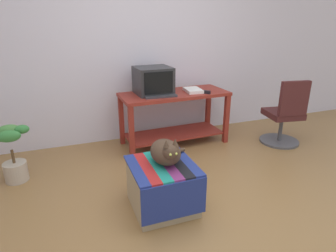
{
  "coord_description": "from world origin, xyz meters",
  "views": [
    {
      "loc": [
        -0.99,
        -1.81,
        1.59
      ],
      "look_at": [
        -0.01,
        0.85,
        0.55
      ],
      "focal_mm": 30.9,
      "sensor_mm": 36.0,
      "label": 1
    }
  ],
  "objects_px": {
    "ottoman_with_blanket": "(163,186)",
    "stapler": "(206,92)",
    "keyboard": "(160,96)",
    "desk": "(174,109)",
    "potted_plant": "(12,155)",
    "cat": "(166,152)",
    "office_chair": "(285,117)",
    "book": "(193,90)",
    "tv_monitor": "(153,81)"
  },
  "relations": [
    {
      "from": "tv_monitor",
      "to": "book",
      "type": "relative_size",
      "value": 1.59
    },
    {
      "from": "ottoman_with_blanket",
      "to": "tv_monitor",
      "type": "bearing_deg",
      "value": 75.34
    },
    {
      "from": "cat",
      "to": "book",
      "type": "bearing_deg",
      "value": 57.51
    },
    {
      "from": "ottoman_with_blanket",
      "to": "stapler",
      "type": "bearing_deg",
      "value": 48.89
    },
    {
      "from": "book",
      "to": "cat",
      "type": "bearing_deg",
      "value": -117.82
    },
    {
      "from": "keyboard",
      "to": "book",
      "type": "relative_size",
      "value": 1.39
    },
    {
      "from": "cat",
      "to": "stapler",
      "type": "relative_size",
      "value": 3.49
    },
    {
      "from": "keyboard",
      "to": "book",
      "type": "distance_m",
      "value": 0.5
    },
    {
      "from": "office_chair",
      "to": "stapler",
      "type": "bearing_deg",
      "value": -11.02
    },
    {
      "from": "book",
      "to": "potted_plant",
      "type": "height_order",
      "value": "book"
    },
    {
      "from": "potted_plant",
      "to": "ottoman_with_blanket",
      "type": "bearing_deg",
      "value": -37.11
    },
    {
      "from": "book",
      "to": "potted_plant",
      "type": "relative_size",
      "value": 0.47
    },
    {
      "from": "ottoman_with_blanket",
      "to": "office_chair",
      "type": "bearing_deg",
      "value": 21.37
    },
    {
      "from": "potted_plant",
      "to": "stapler",
      "type": "relative_size",
      "value": 5.52
    },
    {
      "from": "keyboard",
      "to": "cat",
      "type": "height_order",
      "value": "keyboard"
    },
    {
      "from": "ottoman_with_blanket",
      "to": "book",
      "type": "bearing_deg",
      "value": 55.72
    },
    {
      "from": "stapler",
      "to": "keyboard",
      "type": "bearing_deg",
      "value": 135.77
    },
    {
      "from": "ottoman_with_blanket",
      "to": "stapler",
      "type": "distance_m",
      "value": 1.6
    },
    {
      "from": "ottoman_with_blanket",
      "to": "office_chair",
      "type": "height_order",
      "value": "office_chair"
    },
    {
      "from": "cat",
      "to": "stapler",
      "type": "distance_m",
      "value": 1.49
    },
    {
      "from": "ottoman_with_blanket",
      "to": "cat",
      "type": "bearing_deg",
      "value": 18.93
    },
    {
      "from": "desk",
      "to": "ottoman_with_blanket",
      "type": "bearing_deg",
      "value": -117.65
    },
    {
      "from": "potted_plant",
      "to": "office_chair",
      "type": "height_order",
      "value": "office_chair"
    },
    {
      "from": "book",
      "to": "office_chair",
      "type": "bearing_deg",
      "value": -19.09
    },
    {
      "from": "desk",
      "to": "cat",
      "type": "xyz_separation_m",
      "value": [
        -0.59,
        -1.31,
        0.06
      ]
    },
    {
      "from": "book",
      "to": "ottoman_with_blanket",
      "type": "relative_size",
      "value": 0.49
    },
    {
      "from": "keyboard",
      "to": "stapler",
      "type": "height_order",
      "value": "stapler"
    },
    {
      "from": "cat",
      "to": "potted_plant",
      "type": "xyz_separation_m",
      "value": [
        -1.34,
        0.97,
        -0.25
      ]
    },
    {
      "from": "cat",
      "to": "office_chair",
      "type": "bearing_deg",
      "value": 22.25
    },
    {
      "from": "desk",
      "to": "ottoman_with_blanket",
      "type": "height_order",
      "value": "desk"
    },
    {
      "from": "ottoman_with_blanket",
      "to": "office_chair",
      "type": "distance_m",
      "value": 2.14
    },
    {
      "from": "tv_monitor",
      "to": "stapler",
      "type": "relative_size",
      "value": 4.15
    },
    {
      "from": "desk",
      "to": "book",
      "type": "relative_size",
      "value": 4.93
    },
    {
      "from": "office_chair",
      "to": "keyboard",
      "type": "bearing_deg",
      "value": -5.15
    },
    {
      "from": "ottoman_with_blanket",
      "to": "cat",
      "type": "relative_size",
      "value": 1.54
    },
    {
      "from": "desk",
      "to": "potted_plant",
      "type": "bearing_deg",
      "value": -172.18
    },
    {
      "from": "desk",
      "to": "tv_monitor",
      "type": "xyz_separation_m",
      "value": [
        -0.27,
        0.05,
        0.39
      ]
    },
    {
      "from": "potted_plant",
      "to": "tv_monitor",
      "type": "bearing_deg",
      "value": 13.34
    },
    {
      "from": "ottoman_with_blanket",
      "to": "stapler",
      "type": "height_order",
      "value": "stapler"
    },
    {
      "from": "desk",
      "to": "stapler",
      "type": "xyz_separation_m",
      "value": [
        0.37,
        -0.18,
        0.25
      ]
    },
    {
      "from": "desk",
      "to": "keyboard",
      "type": "xyz_separation_m",
      "value": [
        -0.24,
        -0.14,
        0.24
      ]
    },
    {
      "from": "desk",
      "to": "potted_plant",
      "type": "distance_m",
      "value": 1.96
    },
    {
      "from": "cat",
      "to": "potted_plant",
      "type": "distance_m",
      "value": 1.67
    },
    {
      "from": "tv_monitor",
      "to": "book",
      "type": "xyz_separation_m",
      "value": [
        0.52,
        -0.09,
        -0.14
      ]
    },
    {
      "from": "book",
      "to": "stapler",
      "type": "distance_m",
      "value": 0.19
    },
    {
      "from": "tv_monitor",
      "to": "potted_plant",
      "type": "bearing_deg",
      "value": -168.86
    },
    {
      "from": "keyboard",
      "to": "book",
      "type": "bearing_deg",
      "value": 14.44
    },
    {
      "from": "desk",
      "to": "cat",
      "type": "height_order",
      "value": "desk"
    },
    {
      "from": "book",
      "to": "stapler",
      "type": "height_order",
      "value": "same"
    },
    {
      "from": "office_chair",
      "to": "stapler",
      "type": "relative_size",
      "value": 8.09
    }
  ]
}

